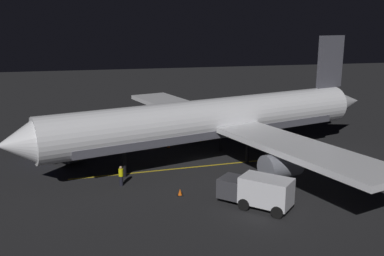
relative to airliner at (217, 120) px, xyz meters
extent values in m
cube|color=black|center=(-0.18, 0.62, -4.21)|extent=(180.00, 180.00, 0.20)
cube|color=gold|center=(-1.75, 4.62, -4.10)|extent=(1.35, 19.60, 0.01)
cylinder|color=white|center=(-0.18, 0.62, 0.19)|extent=(13.03, 33.26, 3.98)
cube|color=#4C4C56|center=(-0.18, 0.62, -0.91)|extent=(11.45, 28.38, 0.72)
cone|color=white|center=(-5.11, 17.85, 0.19)|extent=(4.62, 4.13, 3.90)
cone|color=white|center=(4.92, -17.19, 0.19)|extent=(4.76, 5.57, 3.58)
cube|color=#4C4C56|center=(4.15, -14.50, 5.08)|extent=(1.34, 3.56, 5.80)
cube|color=white|center=(-9.89, -3.90, -0.41)|extent=(17.85, 9.34, 0.50)
cylinder|color=slate|center=(-9.40, -2.51, -1.81)|extent=(2.90, 3.65, 2.10)
cube|color=white|center=(10.46, 1.92, -0.41)|extent=(17.85, 9.34, 0.50)
cylinder|color=slate|center=(9.30, 2.84, -1.81)|extent=(2.90, 3.65, 2.10)
cylinder|color=black|center=(-2.71, 9.46, -2.95)|extent=(0.45, 0.45, 2.30)
cylinder|color=black|center=(-1.74, -2.61, -2.95)|extent=(0.45, 0.45, 2.30)
cylinder|color=black|center=(2.85, -1.30, -2.95)|extent=(0.45, 0.45, 2.30)
cube|color=navy|center=(4.50, 16.05, -2.68)|extent=(4.85, 4.41, 1.95)
cube|color=#38383D|center=(2.01, 14.12, -2.91)|extent=(2.64, 2.68, 1.50)
cylinder|color=black|center=(3.25, 15.09, -3.66)|extent=(2.12, 2.38, 0.90)
cylinder|color=black|center=(5.75, 17.01, -3.66)|extent=(2.12, 2.38, 0.90)
cube|color=silver|center=(-12.26, -0.05, -2.65)|extent=(4.10, 4.09, 2.01)
cube|color=#38383D|center=(-10.31, 1.88, -2.91)|extent=(2.68, 2.68, 1.50)
cylinder|color=black|center=(-11.34, 0.86, -3.66)|extent=(2.27, 2.27, 0.90)
cylinder|color=black|center=(-13.17, -0.96, -3.66)|extent=(2.27, 2.27, 0.90)
cylinder|color=black|center=(-4.88, 9.95, -3.68)|extent=(0.32, 0.32, 0.85)
cylinder|color=yellow|center=(-4.88, 9.95, -2.93)|extent=(0.40, 0.40, 0.65)
sphere|color=tan|center=(-4.88, 9.95, -2.49)|extent=(0.24, 0.24, 0.24)
cone|color=#EA590F|center=(-8.16, 5.55, -3.83)|extent=(0.36, 0.36, 0.55)
cube|color=black|center=(-8.16, 5.55, -4.09)|extent=(0.50, 0.50, 0.03)
cone|color=#EA590F|center=(5.43, 3.91, -3.83)|extent=(0.36, 0.36, 0.55)
cube|color=black|center=(5.43, 3.91, -4.09)|extent=(0.50, 0.50, 0.03)
camera|label=1|loc=(-39.92, 12.30, 9.39)|focal=40.54mm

